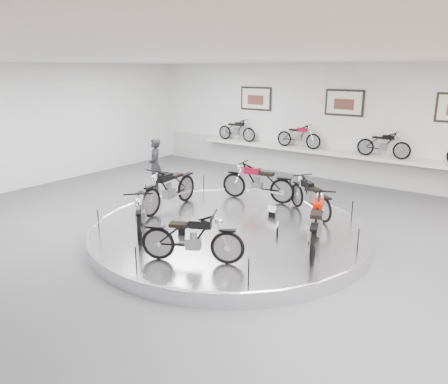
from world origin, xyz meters
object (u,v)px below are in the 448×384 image
Objects in this scene: bike_e at (192,237)px; display_platform at (229,232)px; shelf at (338,154)px; bike_f at (317,222)px; bike_d at (140,211)px; bike_b at (258,182)px; bike_a at (310,196)px; bike_c at (169,188)px; visitor at (155,165)px.

display_platform is at bearing 79.01° from bike_e.
bike_e reaches higher than shelf.
bike_d is at bearing 92.77° from bike_f.
bike_b is (-0.54, -4.30, -0.18)m from shelf.
shelf is at bearing -42.67° from bike_a.
display_platform is at bearing 68.63° from bike_f.
bike_c is 4.16m from bike_f.
bike_f reaches higher than bike_a.
display_platform is at bearing 94.42° from bike_d.
bike_b is 3.74m from visitor.
bike_b reaches higher than display_platform.
bike_d is at bearing 68.52° from bike_b.
bike_b is 1.05× the size of visitor.
shelf is 8.04m from bike_d.
display_platform is 3.61× the size of bike_d.
bike_b is (-1.68, 0.25, 0.05)m from bike_a.
bike_a is at bearing 58.52° from display_platform.
bike_f is at bearing -71.33° from shelf.
bike_b is at bearing 137.66° from bike_c.
bike_f is (4.16, -0.16, -0.01)m from bike_c.
bike_e reaches higher than bike_a.
bike_b is 1.01× the size of bike_d.
bike_d is (-1.31, -1.53, 0.67)m from display_platform.
visitor reaches higher than bike_b.
bike_c reaches higher than bike_e.
bike_d is 0.94× the size of bike_f.
bike_d is at bearing 87.41° from bike_a.
visitor is (-3.74, -0.16, 0.02)m from bike_b.
bike_c reaches higher than display_platform.
bike_a is at bearing 112.76° from bike_c.
bike_a is at bearing 162.09° from bike_b.
bike_a is 0.94× the size of visitor.
display_platform is at bearing 91.83° from bike_a.
bike_f is at bearing -1.03° from display_platform.
bike_a is 0.85× the size of bike_f.
bike_e is at bearing 95.75° from bike_b.
bike_a is 0.90× the size of bike_d.
display_platform is 3.38× the size of bike_c.
bike_e is at bearing 44.09° from bike_c.
bike_b is 4.25m from bike_e.
bike_a reaches higher than display_platform.
bike_d is 1.06× the size of bike_e.
bike_c reaches higher than bike_a.
bike_e reaches higher than display_platform.
shelf is 6.89× the size of bike_a.
shelf reaches higher than display_platform.
bike_f reaches higher than bike_d.
visitor reaches higher than display_platform.
visitor reaches higher than bike_d.
shelf is at bearing 125.69° from bike_d.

